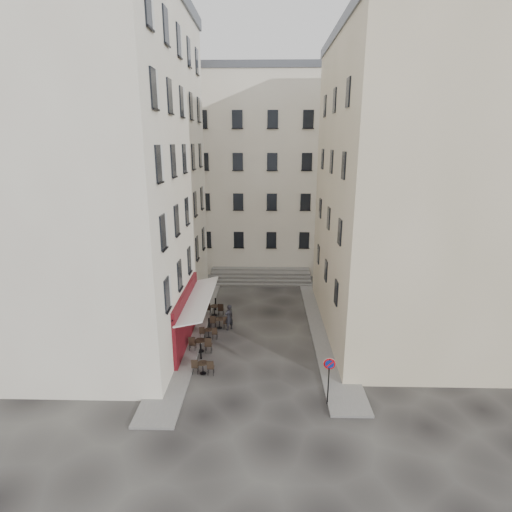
{
  "coord_description": "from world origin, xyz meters",
  "views": [
    {
      "loc": [
        0.46,
        -21.6,
        12.18
      ],
      "look_at": [
        -0.17,
        4.0,
        4.83
      ],
      "focal_mm": 28.0,
      "sensor_mm": 36.0,
      "label": 1
    }
  ],
  "objects_px": {
    "bistro_table_b": "(201,344)",
    "pedestrian": "(229,317)",
    "no_parking_sign": "(329,372)",
    "bistro_table_a": "(203,367)"
  },
  "relations": [
    {
      "from": "bistro_table_a",
      "to": "bistro_table_b",
      "type": "bearing_deg",
      "value": 102.08
    },
    {
      "from": "no_parking_sign",
      "to": "pedestrian",
      "type": "height_order",
      "value": "no_parking_sign"
    },
    {
      "from": "bistro_table_b",
      "to": "no_parking_sign",
      "type": "bearing_deg",
      "value": -35.0
    },
    {
      "from": "no_parking_sign",
      "to": "bistro_table_a",
      "type": "bearing_deg",
      "value": 164.25
    },
    {
      "from": "bistro_table_b",
      "to": "pedestrian",
      "type": "xyz_separation_m",
      "value": [
        1.45,
        3.0,
        0.4
      ]
    },
    {
      "from": "no_parking_sign",
      "to": "pedestrian",
      "type": "xyz_separation_m",
      "value": [
        -5.44,
        7.82,
        -0.85
      ]
    },
    {
      "from": "bistro_table_a",
      "to": "bistro_table_b",
      "type": "xyz_separation_m",
      "value": [
        -0.51,
        2.37,
        0.06
      ]
    },
    {
      "from": "bistro_table_a",
      "to": "pedestrian",
      "type": "relative_size",
      "value": 0.68
    },
    {
      "from": "no_parking_sign",
      "to": "bistro_table_b",
      "type": "xyz_separation_m",
      "value": [
        -6.89,
        4.82,
        -1.25
      ]
    },
    {
      "from": "pedestrian",
      "to": "bistro_table_b",
      "type": "bearing_deg",
      "value": 20.93
    }
  ]
}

